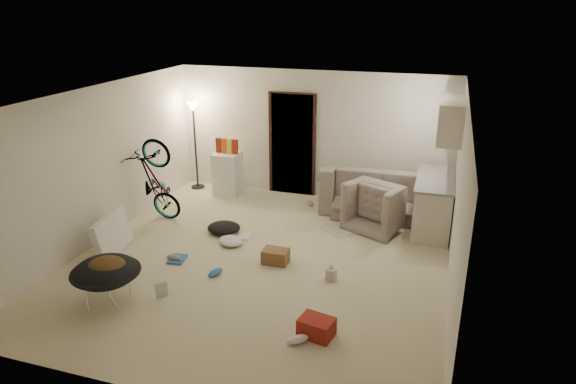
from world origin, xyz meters
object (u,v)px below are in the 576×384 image
(armchair, at_px, (383,209))
(drink_case_b, at_px, (316,327))
(kitchen_counter, at_px, (433,205))
(mini_fridge, at_px, (228,173))
(floor_lamp, at_px, (194,127))
(drink_case_a, at_px, (276,256))
(saucer_chair, at_px, (107,277))
(juicer, at_px, (331,273))
(bicycle, at_px, (157,198))
(tv_box, at_px, (112,235))
(sofa, at_px, (382,196))

(armchair, height_order, drink_case_b, armchair)
(kitchen_counter, height_order, armchair, kitchen_counter)
(mini_fridge, bearing_deg, drink_case_b, -56.77)
(floor_lamp, xyz_separation_m, drink_case_a, (2.65, -2.67, -1.20))
(floor_lamp, relative_size, armchair, 1.89)
(saucer_chair, bearing_deg, drink_case_a, 44.27)
(floor_lamp, distance_m, drink_case_b, 5.73)
(floor_lamp, xyz_separation_m, saucer_chair, (0.92, -4.35, -0.93))
(mini_fridge, height_order, drink_case_a, mini_fridge)
(saucer_chair, xyz_separation_m, drink_case_b, (2.77, 0.13, -0.26))
(drink_case_a, bearing_deg, mini_fridge, 125.91)
(juicer, bearing_deg, floor_lamp, 140.80)
(drink_case_b, bearing_deg, floor_lamp, 142.69)
(kitchen_counter, bearing_deg, mini_fridge, 172.33)
(bicycle, xyz_separation_m, mini_fridge, (0.65, 1.66, 0.01))
(tv_box, height_order, juicer, tv_box)
(mini_fridge, xyz_separation_m, juicer, (2.81, -2.80, -0.32))
(bicycle, height_order, mini_fridge, bicycle)
(drink_case_b, xyz_separation_m, juicer, (-0.13, 1.33, -0.01))
(sofa, bearing_deg, drink_case_b, 84.18)
(kitchen_counter, bearing_deg, drink_case_b, -107.76)
(saucer_chair, height_order, drink_case_b, saucer_chair)
(floor_lamp, distance_m, bicycle, 1.98)
(bicycle, relative_size, drink_case_a, 4.15)
(juicer, bearing_deg, tv_box, -176.70)
(juicer, bearing_deg, kitchen_counter, 60.52)
(bicycle, bearing_deg, tv_box, -178.89)
(floor_lamp, xyz_separation_m, juicer, (3.56, -2.90, -1.20))
(bicycle, relative_size, tv_box, 1.70)
(drink_case_a, bearing_deg, armchair, 53.60)
(bicycle, xyz_separation_m, drink_case_b, (3.58, -2.46, -0.30))
(saucer_chair, xyz_separation_m, juicer, (2.64, 1.45, -0.27))
(bicycle, bearing_deg, mini_fridge, -20.08)
(floor_lamp, height_order, juicer, floor_lamp)
(saucer_chair, relative_size, tv_box, 0.96)
(tv_box, relative_size, drink_case_a, 2.43)
(bicycle, height_order, juicer, bicycle)
(armchair, xyz_separation_m, saucer_chair, (-3.08, -3.56, 0.06))
(floor_lamp, xyz_separation_m, tv_box, (0.10, -3.10, -1.00))
(juicer, bearing_deg, drink_case_b, -84.51)
(armchair, relative_size, drink_case_b, 2.42)
(kitchen_counter, xyz_separation_m, drink_case_b, (-1.15, -3.58, -0.33))
(kitchen_counter, relative_size, saucer_chair, 1.69)
(bicycle, xyz_separation_m, saucer_chair, (0.82, -2.59, -0.04))
(drink_case_a, distance_m, drink_case_b, 1.87)
(drink_case_a, bearing_deg, floor_lamp, 134.16)
(sofa, distance_m, tv_box, 4.78)
(bicycle, bearing_deg, floor_lamp, 4.36)
(kitchen_counter, xyz_separation_m, tv_box, (-4.73, -2.45, -0.13))
(armchair, bearing_deg, drink_case_b, 109.58)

